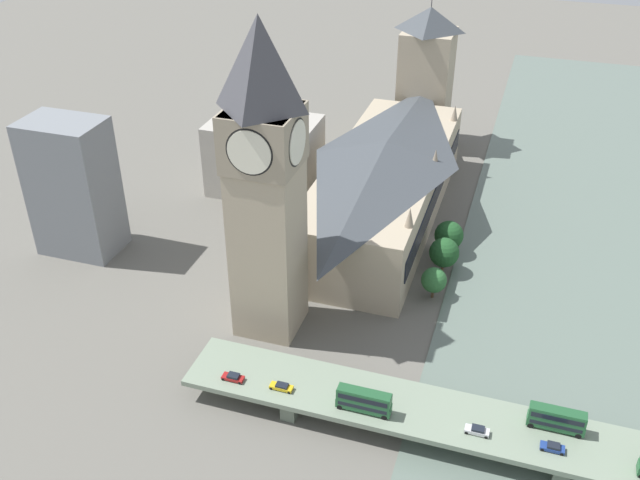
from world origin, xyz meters
name	(u,v)px	position (x,y,z in m)	size (l,w,h in m)	color
ground_plane	(438,242)	(0.00, 0.00, 0.00)	(600.00, 600.00, 0.00)	#605E56
river_water	(569,263)	(-35.24, 0.00, 0.15)	(58.48, 360.00, 0.30)	slate
parliament_hall	(385,182)	(17.72, -8.00, 12.29)	(29.91, 90.09, 24.74)	tan
clock_tower	(265,178)	(31.19, 47.92, 38.35)	(15.00, 15.00, 72.15)	tan
victoria_tower	(426,78)	(17.78, -65.55, 23.91)	(17.01, 17.01, 51.81)	tan
road_bridge	(564,446)	(-35.24, 70.03, 4.40)	(148.95, 14.49, 5.42)	#5D6A59
double_decker_bus_lead	(364,400)	(2.02, 73.71, 8.12)	(10.69, 2.52, 4.89)	#235B33
double_decker_bus_rear	(557,419)	(-33.17, 67.27, 8.08)	(10.47, 2.47, 4.81)	#235B33
car_northbound_lead	(553,447)	(-32.98, 72.65, 6.11)	(4.33, 1.91, 1.38)	navy
car_northbound_mid	(233,377)	(29.32, 73.60, 6.10)	(4.51, 1.91, 1.39)	maroon
car_northbound_tail	(282,387)	(19.06, 73.12, 6.06)	(4.67, 1.80, 1.28)	gold
car_southbound_mid	(477,430)	(-19.50, 72.81, 6.14)	(4.52, 1.89, 1.45)	silver
city_block_west	(73,187)	(92.34, 32.42, 18.59)	(20.68, 14.24, 37.18)	slate
city_block_center	(265,156)	(57.66, -15.51, 11.28)	(32.11, 22.70, 22.56)	#A39E93
tree_embankment_near	(434,280)	(-3.10, 25.92, 5.13)	(6.34, 6.34, 8.32)	brown
tree_embankment_mid	(449,235)	(-3.39, 5.49, 6.18)	(7.78, 7.78, 10.08)	brown
tree_embankment_far	(444,253)	(-3.61, 14.55, 6.28)	(7.74, 7.74, 10.17)	brown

